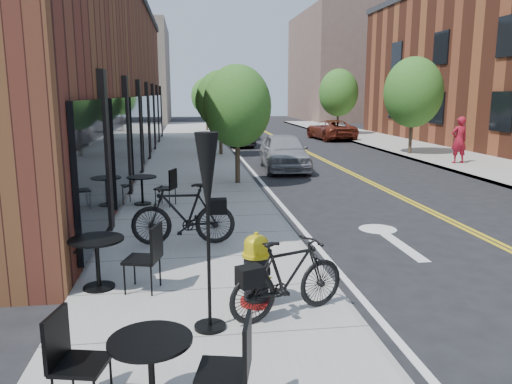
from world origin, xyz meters
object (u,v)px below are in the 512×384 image
fire_hydrant (256,270)px  bistro_set_b (97,256)px  bistro_set_c (142,186)px  patio_umbrella (207,191)px  bistro_set_a (151,365)px  parked_car_b (239,135)px  bicycle_right (288,277)px  parked_car_a (284,152)px  parked_car_far (331,130)px  bicycle_left (183,214)px  pedestrian (459,140)px  parked_car_c (243,129)px

fire_hydrant → bistro_set_b: fire_hydrant is taller
fire_hydrant → bistro_set_c: fire_hydrant is taller
fire_hydrant → patio_umbrella: size_ratio=0.42×
bistro_set_a → parked_car_b: 24.86m
bistro_set_a → bicycle_right: bearing=61.3°
parked_car_a → bistro_set_b: bearing=-110.4°
bistro_set_c → parked_car_far: 21.68m
bicycle_left → pedestrian: (11.43, 10.10, 0.37)m
bicycle_right → parked_car_b: parked_car_b is taller
bistro_set_a → parked_car_c: parked_car_c is taller
parked_car_far → bicycle_left: bearing=61.7°
parked_car_b → parked_car_far: 7.20m
patio_umbrella → bistro_set_a: bearing=-110.3°
bicycle_right → patio_umbrella: size_ratio=0.71×
bistro_set_c → patio_umbrella: bearing=-57.2°
bistro_set_a → pedestrian: bearing=65.4°
bistro_set_b → bistro_set_c: 5.85m
parked_car_far → pedestrian: 12.71m
patio_umbrella → parked_car_b: size_ratio=0.63×
bistro_set_a → bistro_set_c: size_ratio=0.99×
fire_hydrant → bistro_set_c: size_ratio=0.57×
bicycle_right → parked_car_far: parked_car_far is taller
bicycle_left → bistro_set_a: 5.25m
bicycle_right → parked_car_c: 27.90m
bistro_set_b → parked_car_c: 26.98m
parked_car_b → bicycle_right: bearing=-96.3°
bistro_set_a → fire_hydrant: bearing=73.4°
bicycle_left → bistro_set_c: size_ratio=1.09×
bicycle_right → bistro_set_c: bicycle_right is taller
bicycle_right → pedestrian: 16.82m
bistro_set_b → pedestrian: (12.69, 12.17, 0.47)m
bistro_set_b → patio_umbrella: patio_umbrella is taller
parked_car_c → bistro_set_c: bearing=-98.7°
bistro_set_c → bistro_set_b: bearing=-69.8°
fire_hydrant → patio_umbrella: bearing=-136.6°
bistro_set_b → bistro_set_c: bistro_set_b is taller
parked_car_c → pedestrian: size_ratio=2.35×
fire_hydrant → parked_car_c: 27.53m
parked_car_far → parked_car_a: bearing=60.6°
fire_hydrant → pedestrian: pedestrian is taller
bicycle_left → parked_car_far: 24.59m
bistro_set_b → parked_car_b: (4.40, 21.46, 0.01)m
patio_umbrella → parked_car_c: (3.55, 28.03, -1.21)m
bistro_set_b → bistro_set_a: bearing=-57.6°
parked_car_a → parked_car_far: (5.61, 12.67, -0.08)m
bistro_set_a → bistro_set_b: 3.32m
bicycle_left → patio_umbrella: (0.33, -3.62, 1.16)m
patio_umbrella → parked_car_b: patio_umbrella is taller
bistro_set_a → parked_car_b: (3.40, 24.63, 0.04)m
bicycle_right → parked_car_b: size_ratio=0.45×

